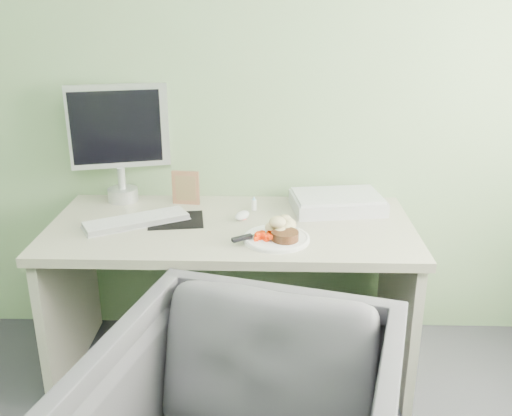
{
  "coord_description": "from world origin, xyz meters",
  "views": [
    {
      "loc": [
        0.18,
        -0.7,
        1.67
      ],
      "look_at": [
        0.11,
        1.5,
        0.85
      ],
      "focal_mm": 40.0,
      "sensor_mm": 36.0,
      "label": 1
    }
  ],
  "objects_px": {
    "plate": "(276,239)",
    "scanner": "(337,203)",
    "monitor": "(119,136)",
    "desk": "(232,262)"
  },
  "relations": [
    {
      "from": "desk",
      "to": "scanner",
      "type": "relative_size",
      "value": 3.87
    },
    {
      "from": "desk",
      "to": "plate",
      "type": "xyz_separation_m",
      "value": [
        0.2,
        -0.17,
        0.19
      ]
    },
    {
      "from": "desk",
      "to": "scanner",
      "type": "distance_m",
      "value": 0.57
    },
    {
      "from": "desk",
      "to": "scanner",
      "type": "bearing_deg",
      "value": 22.19
    },
    {
      "from": "plate",
      "to": "scanner",
      "type": "xyz_separation_m",
      "value": [
        0.29,
        0.37,
        0.03
      ]
    },
    {
      "from": "plate",
      "to": "monitor",
      "type": "xyz_separation_m",
      "value": [
        -0.75,
        0.49,
        0.31
      ]
    },
    {
      "from": "desk",
      "to": "monitor",
      "type": "relative_size",
      "value": 2.85
    },
    {
      "from": "desk",
      "to": "monitor",
      "type": "height_order",
      "value": "monitor"
    },
    {
      "from": "scanner",
      "to": "monitor",
      "type": "distance_m",
      "value": 1.08
    },
    {
      "from": "monitor",
      "to": "plate",
      "type": "bearing_deg",
      "value": -47.66
    }
  ]
}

